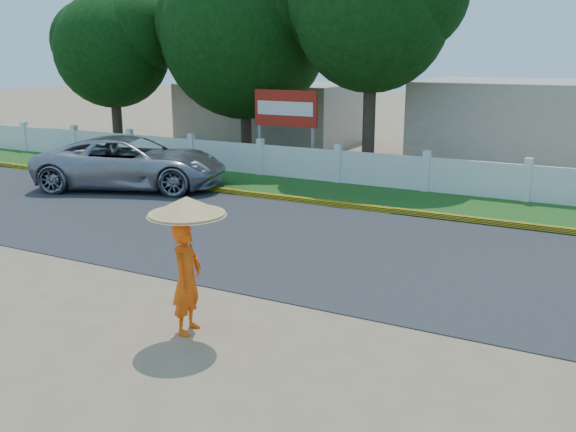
% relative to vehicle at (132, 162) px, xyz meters
% --- Properties ---
extents(ground, '(120.00, 120.00, 0.00)m').
position_rel_vehicle_xyz_m(ground, '(8.52, -7.36, -0.83)').
color(ground, '#9E8460').
rests_on(ground, ground).
extents(road, '(60.00, 7.00, 0.02)m').
position_rel_vehicle_xyz_m(road, '(8.52, -2.86, -0.82)').
color(road, '#38383A').
rests_on(road, ground).
extents(grass_verge, '(60.00, 3.50, 0.03)m').
position_rel_vehicle_xyz_m(grass_verge, '(8.52, 2.39, -0.82)').
color(grass_verge, '#2D601E').
rests_on(grass_verge, ground).
extents(curb, '(40.00, 0.18, 0.16)m').
position_rel_vehicle_xyz_m(curb, '(8.52, 0.69, -0.75)').
color(curb, yellow).
rests_on(curb, ground).
extents(fence, '(40.00, 0.10, 1.10)m').
position_rel_vehicle_xyz_m(fence, '(8.52, 3.84, -0.28)').
color(fence, silver).
rests_on(fence, ground).
extents(building_near, '(10.00, 6.00, 3.20)m').
position_rel_vehicle_xyz_m(building_near, '(11.52, 10.64, 0.77)').
color(building_near, '#B7AD99').
rests_on(building_near, ground).
extents(building_far, '(8.00, 5.00, 2.80)m').
position_rel_vehicle_xyz_m(building_far, '(-1.48, 11.64, 0.57)').
color(building_far, '#B7AD99').
rests_on(building_far, ground).
extents(vehicle, '(6.58, 4.79, 1.66)m').
position_rel_vehicle_xyz_m(vehicle, '(0.00, 0.00, 0.00)').
color(vehicle, '#97989E').
rests_on(vehicle, ground).
extents(monk_with_parasol, '(1.20, 1.20, 2.19)m').
position_rel_vehicle_xyz_m(monk_with_parasol, '(8.22, -8.08, 0.59)').
color(monk_with_parasol, '#F1540C').
rests_on(monk_with_parasol, ground).
extents(billboard, '(2.50, 0.13, 2.95)m').
position_rel_vehicle_xyz_m(billboard, '(2.95, 4.94, 1.31)').
color(billboard, gray).
rests_on(billboard, ground).
extents(tree_row, '(34.17, 8.04, 8.73)m').
position_rel_vehicle_xyz_m(tree_row, '(9.10, 6.86, 4.17)').
color(tree_row, '#473828').
rests_on(tree_row, ground).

